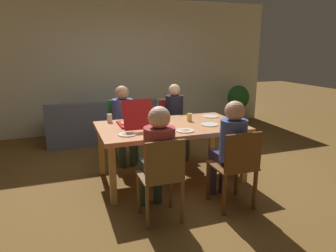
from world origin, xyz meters
The scene contains 21 objects.
ground_plane centered at (0.00, 0.00, 0.00)m, with size 20.00×20.00×0.00m, color brown.
back_wall centered at (0.00, 2.87, 1.36)m, with size 6.62×0.12×2.72m, color silver.
dining_table centered at (0.00, 0.00, 0.69)m, with size 1.88×1.09×0.76m.
chair_0 centered at (0.40, 0.99, 0.50)m, with size 0.41×0.44×0.90m.
person_0 centered at (0.40, 0.83, 0.69)m, with size 0.28×0.52×1.18m.
chair_1 centered at (-0.45, 1.00, 0.51)m, with size 0.41×0.40×0.95m.
person_1 centered at (-0.45, 0.87, 0.71)m, with size 0.32×0.49×1.19m.
chair_2 centered at (-0.45, -0.98, 0.51)m, with size 0.42×0.39×0.90m.
person_2 centered at (-0.45, -0.84, 0.71)m, with size 0.32×0.52×1.19m.
chair_3 centered at (0.40, -0.98, 0.48)m, with size 0.45×0.44×0.90m.
person_3 centered at (0.40, -0.84, 0.71)m, with size 0.29×0.50×1.20m.
pizza_box_0 centered at (-0.46, 0.12, 0.81)m, with size 0.38×0.56×0.37m.
plate_0 centered at (0.73, 0.28, 0.76)m, with size 0.24×0.24×0.01m.
plate_1 centered at (-0.64, -0.27, 0.77)m, with size 0.22×0.22×0.03m.
plate_2 centered at (0.06, -0.35, 0.77)m, with size 0.22×0.22×0.03m.
plate_3 centered at (0.48, -0.17, 0.76)m, with size 0.23×0.23×0.01m.
drinking_glass_0 centered at (-0.73, 0.44, 0.81)m, with size 0.07×0.07×0.11m, color silver.
drinking_glass_1 centered at (0.32, 0.12, 0.81)m, with size 0.07×0.07×0.11m, color #DFC45C.
drinking_glass_2 centered at (-0.05, 0.10, 0.82)m, with size 0.07×0.07×0.12m, color #E3C05D.
couch centered at (-0.62, 2.12, 0.28)m, with size 2.01×0.78×0.79m.
potted_plant centered at (2.49, 2.33, 0.54)m, with size 0.49×0.49×0.91m.
Camera 1 is at (-1.35, -3.69, 1.74)m, focal length 33.01 mm.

